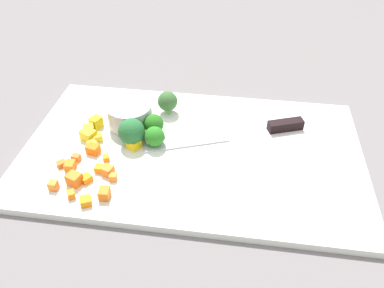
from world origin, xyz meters
The scene contains 29 objects.
ground_plane centered at (0.00, 0.00, 0.00)m, with size 4.00×4.00×0.00m, color slate.
cutting_board centered at (0.00, 0.00, 0.01)m, with size 0.54×0.32×0.01m, color white.
prep_bowl centered at (0.11, -0.05, 0.03)m, with size 0.08×0.08×0.04m, color #BCB9C6.
chef_knife centered at (-0.09, -0.05, 0.02)m, with size 0.26×0.11×0.02m.
carrot_dice_0 centered at (0.10, 0.08, 0.02)m, with size 0.01×0.01×0.01m, color orange.
carrot_dice_1 centered at (0.13, 0.14, 0.02)m, with size 0.01×0.02×0.01m, color orange.
carrot_dice_2 centered at (0.15, 0.13, 0.02)m, with size 0.01×0.01×0.01m, color orange.
carrot_dice_3 centered at (0.18, 0.07, 0.02)m, with size 0.01×0.02×0.01m, color orange.
carrot_dice_4 centered at (0.15, 0.03, 0.02)m, with size 0.02×0.02×0.01m, color orange.
carrot_dice_5 centered at (0.18, 0.11, 0.02)m, with size 0.01×0.01×0.01m, color orange.
carrot_dice_6 centered at (0.13, 0.07, 0.02)m, with size 0.01×0.01×0.01m, color orange.
carrot_dice_7 centered at (0.19, 0.07, 0.02)m, with size 0.01×0.01×0.01m, color orange.
carrot_dice_8 centered at (0.14, 0.09, 0.02)m, with size 0.01×0.01×0.01m, color orange.
carrot_dice_9 centered at (0.16, 0.10, 0.02)m, with size 0.02×0.02×0.02m, color orange.
carrot_dice_10 centered at (0.11, 0.12, 0.02)m, with size 0.02×0.01×0.02m, color orange.
carrot_dice_11 centered at (0.17, 0.05, 0.02)m, with size 0.01×0.01×0.01m, color orange.
carrot_dice_12 centered at (0.12, 0.07, 0.02)m, with size 0.01×0.01×0.01m, color orange.
carrot_dice_13 centered at (0.13, 0.05, 0.02)m, with size 0.01×0.01×0.01m, color orange.
pepper_dice_0 centered at (0.09, 0.01, 0.02)m, with size 0.02×0.02×0.02m, color yellow.
pepper_dice_1 centered at (0.18, -0.01, 0.02)m, with size 0.02×0.02×0.02m, color yellow.
pepper_dice_2 centered at (0.16, 0.02, 0.02)m, with size 0.01×0.01×0.01m, color yellow.
pepper_dice_3 centered at (0.16, 0.00, 0.02)m, with size 0.02×0.01×0.01m, color yellow.
pepper_dice_4 centered at (0.07, -0.02, 0.02)m, with size 0.02×0.02×0.02m, color yellow.
pepper_dice_5 centered at (0.17, 0.00, 0.02)m, with size 0.02×0.02×0.02m, color yellow.
pepper_dice_6 centered at (0.17, -0.03, 0.02)m, with size 0.02×0.02×0.02m, color yellow.
broccoli_floret_0 centered at (0.06, 0.00, 0.03)m, with size 0.03×0.03×0.03m.
broccoli_floret_1 centered at (0.07, -0.03, 0.03)m, with size 0.03×0.03×0.04m.
broccoli_floret_2 centered at (0.10, 0.00, 0.04)m, with size 0.04×0.04×0.05m.
broccoli_floret_3 centered at (0.06, -0.09, 0.03)m, with size 0.04×0.04×0.04m.
Camera 1 is at (-0.07, 0.46, 0.41)m, focal length 35.87 mm.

